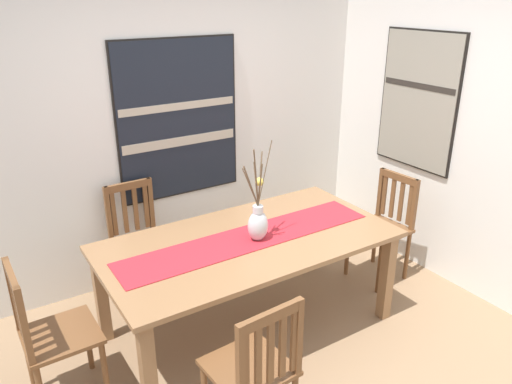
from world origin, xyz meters
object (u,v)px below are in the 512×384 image
object	(u,v)px
dining_table	(249,250)
painting_on_back_wall	(179,120)
chair_2	(255,368)
chair_0	(138,238)
chair_3	(384,224)
painting_on_side_wall	(418,101)
centerpiece_vase	(258,221)
chair_1	(49,333)

from	to	relation	value
dining_table	painting_on_back_wall	xyz separation A→B (m)	(0.01, 1.11, 0.71)
chair_2	chair_0	bearing A→B (deg)	89.78
chair_3	painting_on_side_wall	xyz separation A→B (m)	(0.43, 0.15, 0.99)
chair_0	painting_on_back_wall	size ratio (longest dim) A/B	0.71
centerpiece_vase	chair_3	xyz separation A→B (m)	(1.33, 0.06, -0.40)
centerpiece_vase	painting_on_side_wall	bearing A→B (deg)	6.77
centerpiece_vase	chair_0	size ratio (longest dim) A/B	0.74
chair_2	painting_on_back_wall	world-z (taller)	painting_on_back_wall
dining_table	chair_2	distance (m)	1.02
chair_1	painting_on_back_wall	xyz separation A→B (m)	(1.38, 1.10, 0.86)
centerpiece_vase	chair_1	size ratio (longest dim) A/B	0.72
chair_0	centerpiece_vase	bearing A→B (deg)	-60.18
dining_table	painting_on_side_wall	bearing A→B (deg)	5.05
chair_2	chair_1	bearing A→B (deg)	134.06
centerpiece_vase	chair_3	world-z (taller)	centerpiece_vase
dining_table	chair_1	xyz separation A→B (m)	(-1.36, 0.01, -0.15)
dining_table	centerpiece_vase	distance (m)	0.24
chair_0	dining_table	bearing A→B (deg)	-61.03
centerpiece_vase	chair_2	distance (m)	1.06
centerpiece_vase	chair_0	bearing A→B (deg)	119.82
painting_on_side_wall	painting_on_back_wall	bearing A→B (deg)	152.02
chair_0	chair_3	xyz separation A→B (m)	(1.87, -0.89, -0.00)
chair_0	chair_1	distance (m)	1.24
chair_3	dining_table	bearing A→B (deg)	-179.63
dining_table	chair_0	size ratio (longest dim) A/B	2.18
chair_0	chair_3	bearing A→B (deg)	-25.33
chair_1	painting_on_back_wall	size ratio (longest dim) A/B	0.73
painting_on_back_wall	chair_3	bearing A→B (deg)	-38.92
chair_0	painting_on_back_wall	world-z (taller)	painting_on_back_wall
centerpiece_vase	chair_1	bearing A→B (deg)	177.41
chair_1	chair_0	bearing A→B (deg)	45.45
chair_2	painting_on_side_wall	size ratio (longest dim) A/B	0.81
centerpiece_vase	painting_on_side_wall	size ratio (longest dim) A/B	0.60
chair_0	chair_3	world-z (taller)	chair_0
chair_1	chair_3	size ratio (longest dim) A/B	1.04
centerpiece_vase	chair_0	xyz separation A→B (m)	(-0.54, 0.94, -0.39)
chair_0	chair_1	xyz separation A→B (m)	(-0.87, -0.88, 0.01)
chair_2	chair_3	xyz separation A→B (m)	(1.88, 0.88, -0.01)
centerpiece_vase	painting_on_back_wall	bearing A→B (deg)	91.58
chair_1	chair_2	xyz separation A→B (m)	(0.86, -0.89, -0.01)
chair_1	painting_on_back_wall	bearing A→B (deg)	38.50
chair_0	chair_2	xyz separation A→B (m)	(-0.01, -1.77, 0.01)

